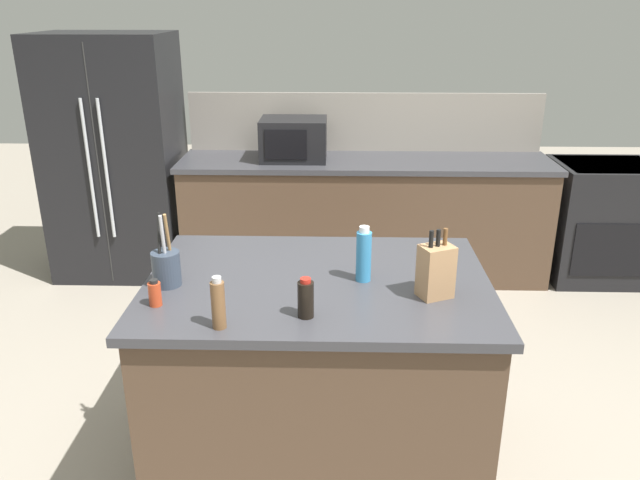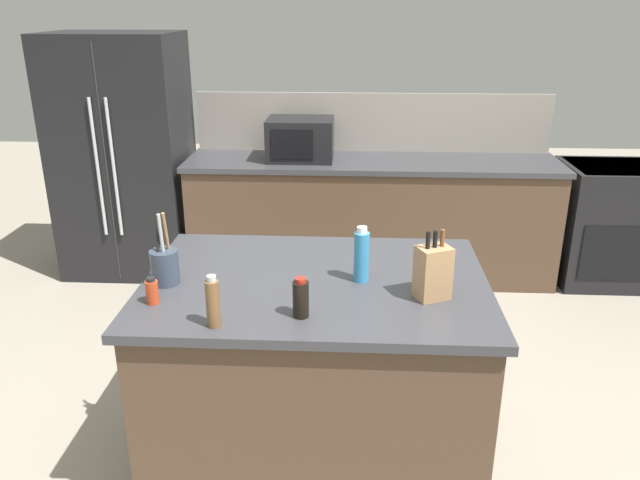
{
  "view_description": "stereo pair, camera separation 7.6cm",
  "coord_description": "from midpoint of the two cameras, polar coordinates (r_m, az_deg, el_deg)",
  "views": [
    {
      "loc": [
        0.08,
        -2.46,
        2.07
      ],
      "look_at": [
        0.0,
        0.35,
        0.99
      ],
      "focal_mm": 35.0,
      "sensor_mm": 36.0,
      "label": 1
    },
    {
      "loc": [
        0.15,
        -2.46,
        2.07
      ],
      "look_at": [
        0.0,
        0.35,
        0.99
      ],
      "focal_mm": 35.0,
      "sensor_mm": 36.0,
      "label": 2
    }
  ],
  "objects": [
    {
      "name": "ground_plane",
      "position": [
        3.22,
        0.36,
        -19.03
      ],
      "size": [
        14.0,
        14.0,
        0.0
      ],
      "primitive_type": "plane",
      "color": "gray"
    },
    {
      "name": "back_counter_run",
      "position": [
        4.93,
        5.1,
        1.99
      ],
      "size": [
        2.84,
        0.66,
        0.94
      ],
      "color": "#4C3828",
      "rests_on": "ground_plane"
    },
    {
      "name": "wall_backsplash",
      "position": [
        5.06,
        5.26,
        10.66
      ],
      "size": [
        2.8,
        0.03,
        0.46
      ],
      "primitive_type": "cube",
      "color": "gray",
      "rests_on": "back_counter_run"
    },
    {
      "name": "kitchen_island",
      "position": [
        2.94,
        0.38,
        -11.96
      ],
      "size": [
        1.49,
        1.06,
        0.94
      ],
      "color": "#4C3828",
      "rests_on": "ground_plane"
    },
    {
      "name": "refrigerator",
      "position": [
        5.16,
        -17.08,
        7.31
      ],
      "size": [
        0.97,
        0.75,
        1.86
      ],
      "color": "black",
      "rests_on": "ground_plane"
    },
    {
      "name": "range_oven",
      "position": [
        5.33,
        25.31,
        1.41
      ],
      "size": [
        0.76,
        0.65,
        0.92
      ],
      "color": "black",
      "rests_on": "ground_plane"
    },
    {
      "name": "microwave",
      "position": [
        4.78,
        -1.35,
        9.21
      ],
      "size": [
        0.5,
        0.39,
        0.31
      ],
      "color": "black",
      "rests_on": "back_counter_run"
    },
    {
      "name": "knife_block",
      "position": [
        2.55,
        11.13,
        -2.89
      ],
      "size": [
        0.16,
        0.14,
        0.29
      ],
      "rotation": [
        0.0,
        0.0,
        0.42
      ],
      "color": "#A87C54",
      "rests_on": "kitchen_island"
    },
    {
      "name": "utensil_crock",
      "position": [
        2.72,
        -13.24,
        -2.28
      ],
      "size": [
        0.12,
        0.12,
        0.32
      ],
      "color": "#333D4C",
      "rests_on": "kitchen_island"
    },
    {
      "name": "soy_sauce_bottle",
      "position": [
        2.37,
        -0.84,
        -5.37
      ],
      "size": [
        0.06,
        0.06,
        0.16
      ],
      "color": "black",
      "rests_on": "kitchen_island"
    },
    {
      "name": "pepper_grinder",
      "position": [
        2.32,
        -8.83,
        -5.69
      ],
      "size": [
        0.05,
        0.05,
        0.21
      ],
      "color": "brown",
      "rests_on": "kitchen_island"
    },
    {
      "name": "dish_soap_bottle",
      "position": [
        2.66,
        4.64,
        -1.48
      ],
      "size": [
        0.07,
        0.07,
        0.25
      ],
      "color": "#3384BC",
      "rests_on": "kitchen_island"
    },
    {
      "name": "spice_jar_paprika",
      "position": [
        2.56,
        -14.29,
        -4.59
      ],
      "size": [
        0.05,
        0.05,
        0.11
      ],
      "color": "#B73D1E",
      "rests_on": "kitchen_island"
    }
  ]
}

